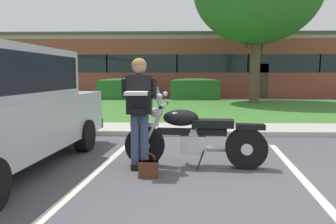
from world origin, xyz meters
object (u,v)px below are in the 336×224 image
at_px(hedge_center_left, 195,89).
at_px(brick_building, 177,67).
at_px(handbag, 148,168).
at_px(hedge_left, 123,89).
at_px(motorcycle, 200,136).
at_px(rider_person, 139,104).

height_order(hedge_center_left, brick_building, brick_building).
xyz_separation_m(handbag, hedge_left, (-2.68, 14.12, 0.51)).
bearing_deg(motorcycle, hedge_center_left, 87.46).
relative_size(handbag, hedge_center_left, 0.13).
bearing_deg(hedge_center_left, handbag, -95.51).
bearing_deg(handbag, hedge_left, 100.75).
height_order(rider_person, hedge_center_left, rider_person).
bearing_deg(hedge_left, handbag, -79.25).
xyz_separation_m(hedge_left, hedge_center_left, (4.04, -0.00, 0.00)).
distance_m(rider_person, hedge_left, 13.93).
bearing_deg(rider_person, hedge_left, 100.38).
relative_size(rider_person, brick_building, 0.07).
bearing_deg(brick_building, hedge_left, -117.38).
bearing_deg(rider_person, hedge_center_left, 83.61).
height_order(handbag, brick_building, brick_building).
relative_size(rider_person, hedge_center_left, 0.63).
bearing_deg(hedge_center_left, motorcycle, -92.54).
bearing_deg(hedge_left, hedge_center_left, -0.00).
relative_size(hedge_left, brick_building, 0.11).
bearing_deg(motorcycle, brick_building, 91.21).
distance_m(hedge_center_left, brick_building, 6.10).
bearing_deg(hedge_center_left, hedge_left, 180.00).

